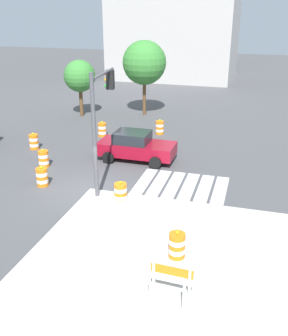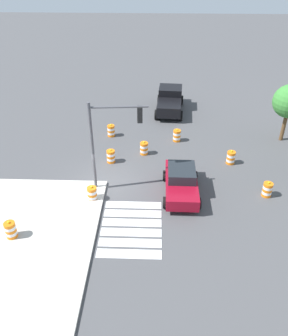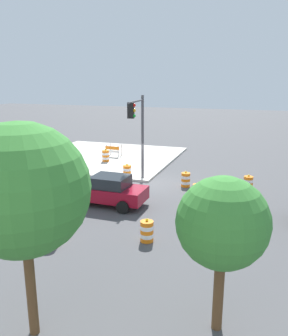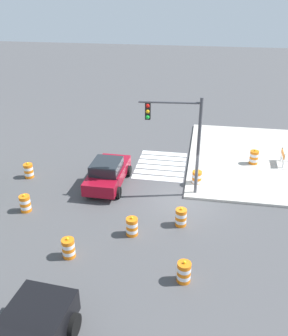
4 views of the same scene
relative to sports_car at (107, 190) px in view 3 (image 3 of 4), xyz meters
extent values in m
plane|color=#474749|center=(-0.82, -4.57, -0.81)|extent=(120.00, 120.00, 0.00)
cube|color=#BCB7AD|center=(5.18, -10.57, -0.74)|extent=(12.00, 12.00, 0.15)
cube|color=silver|center=(1.31, -2.77, -0.80)|extent=(0.60, 3.20, 0.02)
cube|color=silver|center=(2.06, -2.77, -0.80)|extent=(0.60, 3.20, 0.02)
cube|color=silver|center=(2.81, -2.77, -0.80)|extent=(0.60, 3.20, 0.02)
cube|color=silver|center=(3.56, -2.77, -0.80)|extent=(0.60, 3.20, 0.02)
cube|color=silver|center=(4.31, -2.77, -0.80)|extent=(0.60, 3.20, 0.02)
cube|color=silver|center=(5.06, -2.77, -0.80)|extent=(0.60, 3.20, 0.02)
cube|color=maroon|center=(0.06, 0.00, -0.13)|extent=(4.32, 1.88, 0.70)
cube|color=#1E2328|center=(-0.19, 0.00, 0.52)|extent=(1.92, 1.62, 0.60)
cylinder|color=black|center=(1.42, 0.94, -0.48)|extent=(0.66, 0.25, 0.66)
cylinder|color=black|center=(1.40, -0.96, -0.48)|extent=(0.66, 0.25, 0.66)
cylinder|color=black|center=(-1.28, 0.96, -0.48)|extent=(0.66, 0.25, 0.66)
cylinder|color=black|center=(-1.30, -0.94, -0.48)|extent=(0.66, 0.25, 0.66)
cylinder|color=orange|center=(-6.49, 0.03, -0.72)|extent=(0.56, 0.56, 0.18)
cylinder|color=white|center=(-6.49, 0.03, -0.54)|extent=(0.56, 0.56, 0.18)
cylinder|color=orange|center=(-6.49, 0.03, -0.36)|extent=(0.56, 0.56, 0.18)
cylinder|color=white|center=(-6.49, 0.03, -0.18)|extent=(0.56, 0.56, 0.18)
cylinder|color=orange|center=(-6.49, 0.03, 0.00)|extent=(0.56, 0.56, 0.18)
sphere|color=yellow|center=(-6.49, 0.03, 0.15)|extent=(0.12, 0.12, 0.12)
cylinder|color=orange|center=(0.92, -5.20, -0.72)|extent=(0.56, 0.56, 0.18)
cylinder|color=white|center=(0.92, -5.20, -0.54)|extent=(0.56, 0.56, 0.18)
cylinder|color=orange|center=(0.92, -5.20, -0.36)|extent=(0.56, 0.56, 0.18)
cylinder|color=white|center=(0.92, -5.20, -0.18)|extent=(0.56, 0.56, 0.18)
cylinder|color=orange|center=(0.92, -5.20, 0.00)|extent=(0.56, 0.56, 0.18)
sphere|color=yellow|center=(0.92, -5.20, 0.15)|extent=(0.12, 0.12, 0.12)
cylinder|color=orange|center=(-7.11, -5.02, -0.72)|extent=(0.56, 0.56, 0.18)
cylinder|color=white|center=(-7.11, -5.02, -0.54)|extent=(0.56, 0.56, 0.18)
cylinder|color=orange|center=(-7.11, -5.02, -0.36)|extent=(0.56, 0.56, 0.18)
cylinder|color=white|center=(-7.11, -5.02, -0.18)|extent=(0.56, 0.56, 0.18)
cylinder|color=orange|center=(-7.11, -5.02, 0.00)|extent=(0.56, 0.56, 0.18)
sphere|color=yellow|center=(-7.11, -5.02, 0.15)|extent=(0.12, 0.12, 0.12)
cylinder|color=orange|center=(-3.31, -4.59, -0.72)|extent=(0.56, 0.56, 0.18)
cylinder|color=white|center=(-3.31, -4.59, -0.54)|extent=(0.56, 0.56, 0.18)
cylinder|color=orange|center=(-3.31, -4.59, -0.36)|extent=(0.56, 0.56, 0.18)
cylinder|color=white|center=(-3.31, -4.59, -0.18)|extent=(0.56, 0.56, 0.18)
cylinder|color=orange|center=(-3.31, -4.59, 0.00)|extent=(0.56, 0.56, 0.18)
sphere|color=yellow|center=(-3.31, -4.59, 0.15)|extent=(0.12, 0.12, 0.12)
cylinder|color=orange|center=(0.12, 5.09, -0.72)|extent=(0.56, 0.56, 0.18)
cylinder|color=white|center=(0.12, 5.09, -0.54)|extent=(0.56, 0.56, 0.18)
cylinder|color=orange|center=(0.12, 5.09, -0.36)|extent=(0.56, 0.56, 0.18)
cylinder|color=white|center=(0.12, 5.09, -0.18)|extent=(0.56, 0.56, 0.18)
cylinder|color=orange|center=(0.12, 5.09, 0.00)|extent=(0.56, 0.56, 0.18)
sphere|color=yellow|center=(0.12, 5.09, 0.15)|extent=(0.12, 0.12, 0.12)
cylinder|color=orange|center=(-3.44, 3.55, -0.72)|extent=(0.56, 0.56, 0.18)
cylinder|color=white|center=(-3.44, 3.55, -0.54)|extent=(0.56, 0.56, 0.18)
cylinder|color=orange|center=(-3.44, 3.55, -0.36)|extent=(0.56, 0.56, 0.18)
cylinder|color=white|center=(-3.44, 3.55, -0.18)|extent=(0.56, 0.56, 0.18)
cylinder|color=orange|center=(-3.44, 3.55, 0.00)|extent=(0.56, 0.56, 0.18)
sphere|color=yellow|center=(-3.44, 3.55, 0.15)|extent=(0.12, 0.12, 0.12)
cylinder|color=orange|center=(-4.48, -2.37, -0.72)|extent=(0.56, 0.56, 0.18)
cylinder|color=white|center=(-4.48, -2.37, -0.54)|extent=(0.56, 0.56, 0.18)
cylinder|color=orange|center=(-4.48, -2.37, -0.36)|extent=(0.56, 0.56, 0.18)
cylinder|color=white|center=(-4.48, -2.37, -0.18)|extent=(0.56, 0.56, 0.18)
cylinder|color=orange|center=(-4.48, -2.37, 0.00)|extent=(0.56, 0.56, 0.18)
sphere|color=yellow|center=(-4.48, -2.37, 0.15)|extent=(0.12, 0.12, 0.12)
cylinder|color=orange|center=(4.21, -8.78, -0.57)|extent=(0.56, 0.56, 0.18)
cylinder|color=white|center=(4.21, -8.78, -0.39)|extent=(0.56, 0.56, 0.18)
cylinder|color=orange|center=(4.21, -8.78, -0.21)|extent=(0.56, 0.56, 0.18)
cylinder|color=white|center=(4.21, -8.78, -0.03)|extent=(0.56, 0.56, 0.18)
cylinder|color=orange|center=(4.21, -8.78, 0.15)|extent=(0.56, 0.56, 0.18)
sphere|color=yellow|center=(4.21, -8.78, 0.30)|extent=(0.12, 0.12, 0.12)
cube|color=silver|center=(3.87, -10.59, -0.16)|extent=(0.07, 0.07, 1.00)
cube|color=silver|center=(3.84, -11.29, -0.16)|extent=(0.07, 0.07, 1.00)
cube|color=silver|center=(4.97, -10.65, -0.16)|extent=(0.07, 0.07, 1.00)
cube|color=silver|center=(4.94, -11.35, -0.16)|extent=(0.07, 0.07, 1.00)
cube|color=orange|center=(4.43, -10.60, 0.09)|extent=(1.30, 0.11, 0.28)
cube|color=white|center=(4.43, -10.60, -0.21)|extent=(1.30, 0.11, 0.20)
cylinder|color=#4C4C51|center=(-0.22, -5.17, 2.09)|extent=(0.18, 0.18, 5.50)
cylinder|color=#4C4C51|center=(-0.36, -3.57, 4.54)|extent=(0.40, 3.20, 0.12)
cube|color=black|center=(-0.45, -2.46, 4.09)|extent=(0.38, 0.31, 0.90)
sphere|color=red|center=(-0.64, -2.47, 4.39)|extent=(0.20, 0.20, 0.20)
sphere|color=#F2A514|center=(-0.64, -2.47, 4.09)|extent=(0.20, 0.20, 0.20)
sphere|color=green|center=(-0.64, -2.47, 3.79)|extent=(0.20, 0.20, 0.20)
cylinder|color=brown|center=(-6.95, 7.99, 0.32)|extent=(0.28, 0.28, 2.27)
sphere|color=#387F33|center=(-6.95, 7.99, 2.31)|extent=(2.42, 2.42, 2.42)
cylinder|color=brown|center=(-2.32, 9.78, 0.63)|extent=(0.26, 0.26, 2.89)
sphere|color=#387F33|center=(-2.32, 9.78, 3.25)|extent=(3.35, 3.35, 3.35)
camera|label=1|loc=(6.32, -20.09, 7.35)|focal=42.44mm
camera|label=2|loc=(17.01, -1.59, 12.07)|focal=37.52mm
camera|label=3|loc=(-7.76, 16.51, 5.87)|focal=37.61mm
camera|label=4|loc=(-18.10, -5.31, 9.73)|focal=38.38mm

